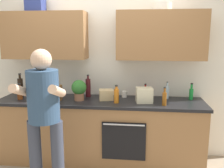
{
  "coord_description": "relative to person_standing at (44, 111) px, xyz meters",
  "views": [
    {
      "loc": [
        0.53,
        -3.23,
        1.77
      ],
      "look_at": [
        0.18,
        -0.1,
        1.15
      ],
      "focal_mm": 39.34,
      "sensor_mm": 36.0,
      "label": 1
    }
  ],
  "objects": [
    {
      "name": "cup_tea",
      "position": [
        -0.5,
        0.81,
        -0.02
      ],
      "size": [
        0.08,
        0.08,
        0.09
      ],
      "primitive_type": "cylinder",
      "color": "#33598C",
      "rests_on": "counter"
    },
    {
      "name": "grocery_bag_rice",
      "position": [
        1.09,
        0.74,
        0.03
      ],
      "size": [
        0.23,
        0.2,
        0.2
      ],
      "primitive_type": "cube",
      "rotation": [
        0.0,
        0.0,
        0.12
      ],
      "color": "beige",
      "rests_on": "counter"
    },
    {
      "name": "grocery_bag_bread",
      "position": [
        0.57,
        0.82,
        0.0
      ],
      "size": [
        0.22,
        0.2,
        0.14
      ],
      "primitive_type": "cube",
      "rotation": [
        0.0,
        0.0,
        0.2
      ],
      "color": "tan",
      "rests_on": "counter"
    },
    {
      "name": "bottle_soy",
      "position": [
        -0.7,
        0.88,
        0.07
      ],
      "size": [
        0.08,
        0.08,
        0.34
      ],
      "color": "black",
      "rests_on": "counter"
    },
    {
      "name": "counter",
      "position": [
        0.49,
        0.79,
        -0.52
      ],
      "size": [
        2.84,
        0.67,
        0.9
      ],
      "color": "olive",
      "rests_on": "ground"
    },
    {
      "name": "cup_coffee",
      "position": [
        0.81,
        0.99,
        -0.02
      ],
      "size": [
        0.07,
        0.07,
        0.09
      ],
      "primitive_type": "cylinder",
      "color": "white",
      "rests_on": "counter"
    },
    {
      "name": "bottle_juice",
      "position": [
        0.73,
        0.67,
        0.03
      ],
      "size": [
        0.06,
        0.06,
        0.24
      ],
      "color": "orange",
      "rests_on": "counter"
    },
    {
      "name": "person_standing",
      "position": [
        0.0,
        0.0,
        0.0
      ],
      "size": [
        0.49,
        0.45,
        1.64
      ],
      "color": "#383D4C",
      "rests_on": "ground"
    },
    {
      "name": "potted_herb",
      "position": [
        0.2,
        0.75,
        0.09
      ],
      "size": [
        0.2,
        0.2,
        0.28
      ],
      "color": "#9E6647",
      "rests_on": "counter"
    },
    {
      "name": "knife_block",
      "position": [
        -0.09,
        0.72,
        0.04
      ],
      "size": [
        0.1,
        0.14,
        0.27
      ],
      "color": "brown",
      "rests_on": "counter"
    },
    {
      "name": "bottle_wine",
      "position": [
        0.29,
        0.96,
        0.07
      ],
      "size": [
        0.07,
        0.07,
        0.32
      ],
      "color": "#471419",
      "rests_on": "counter"
    },
    {
      "name": "ground_plane",
      "position": [
        0.49,
        0.79,
        -0.97
      ],
      "size": [
        12.0,
        12.0,
        0.0
      ],
      "primitive_type": "plane",
      "color": "gray"
    },
    {
      "name": "bottle_syrup",
      "position": [
        1.34,
        0.61,
        0.03
      ],
      "size": [
        0.05,
        0.05,
        0.24
      ],
      "color": "#8C4C14",
      "rests_on": "counter"
    },
    {
      "name": "bottle_soda",
      "position": [
        1.74,
        0.96,
        0.02
      ],
      "size": [
        0.06,
        0.06,
        0.23
      ],
      "color": "#198C33",
      "rests_on": "counter"
    },
    {
      "name": "bottle_water",
      "position": [
        1.41,
        0.98,
        0.03
      ],
      "size": [
        0.05,
        0.05,
        0.24
      ],
      "color": "silver",
      "rests_on": "counter"
    },
    {
      "name": "bottle_hotsauce",
      "position": [
        1.11,
        0.97,
        0.02
      ],
      "size": [
        0.05,
        0.05,
        0.21
      ],
      "color": "red",
      "rests_on": "counter"
    },
    {
      "name": "bottle_vinegar",
      "position": [
        -0.63,
        0.71,
        0.02
      ],
      "size": [
        0.07,
        0.07,
        0.23
      ],
      "color": "brown",
      "rests_on": "counter"
    },
    {
      "name": "back_wall_unit",
      "position": [
        0.48,
        1.06,
        0.53
      ],
      "size": [
        4.0,
        0.38,
        2.5
      ],
      "color": "silver",
      "rests_on": "ground"
    }
  ]
}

